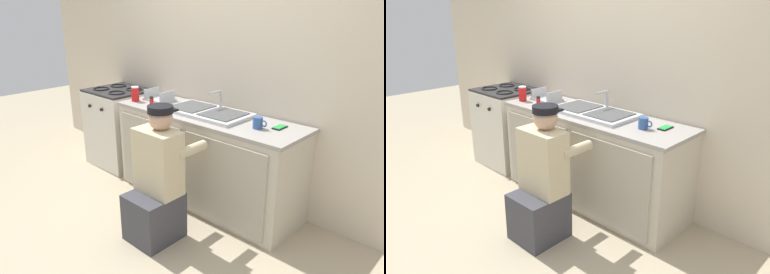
{
  "view_description": "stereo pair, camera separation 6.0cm",
  "coord_description": "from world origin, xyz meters",
  "views": [
    {
      "loc": [
        2.15,
        -2.2,
        1.82
      ],
      "look_at": [
        0.0,
        0.1,
        0.7
      ],
      "focal_mm": 35.0,
      "sensor_mm": 36.0,
      "label": 1
    },
    {
      "loc": [
        2.19,
        -2.16,
        1.82
      ],
      "look_at": [
        0.0,
        0.1,
        0.7
      ],
      "focal_mm": 35.0,
      "sensor_mm": 36.0,
      "label": 2
    }
  ],
  "objects": [
    {
      "name": "ground_plane",
      "position": [
        0.0,
        0.0,
        0.0
      ],
      "size": [
        12.0,
        12.0,
        0.0
      ],
      "primitive_type": "plane",
      "color": "tan"
    },
    {
      "name": "back_wall",
      "position": [
        0.0,
        0.65,
        1.25
      ],
      "size": [
        6.0,
        0.1,
        2.5
      ],
      "primitive_type": "cube",
      "color": "beige",
      "rests_on": "ground_plane"
    },
    {
      "name": "counter_cabinet",
      "position": [
        0.0,
        0.29,
        0.42
      ],
      "size": [
        1.86,
        0.62,
        0.85
      ],
      "color": "beige",
      "rests_on": "ground_plane"
    },
    {
      "name": "countertop",
      "position": [
        0.0,
        0.3,
        0.86
      ],
      "size": [
        1.9,
        0.62,
        0.03
      ],
      "primitive_type": "cube",
      "color": "#9E9993",
      "rests_on": "counter_cabinet"
    },
    {
      "name": "sink_double_basin",
      "position": [
        0.0,
        0.3,
        0.9
      ],
      "size": [
        0.8,
        0.44,
        0.19
      ],
      "color": "silver",
      "rests_on": "countertop"
    },
    {
      "name": "stove_range",
      "position": [
        -1.35,
        0.3,
        0.45
      ],
      "size": [
        0.66,
        0.62,
        0.91
      ],
      "color": "silver",
      "rests_on": "ground_plane"
    },
    {
      "name": "plumber_person",
      "position": [
        0.12,
        -0.43,
        0.46
      ],
      "size": [
        0.42,
        0.61,
        1.1
      ],
      "color": "#3F3F47",
      "rests_on": "ground_plane"
    },
    {
      "name": "coffee_mug",
      "position": [
        0.58,
        0.25,
        0.93
      ],
      "size": [
        0.13,
        0.08,
        0.09
      ],
      "color": "#335699",
      "rests_on": "countertop"
    },
    {
      "name": "soda_cup_red",
      "position": [
        -0.84,
        0.15,
        0.95
      ],
      "size": [
        0.08,
        0.08,
        0.15
      ],
      "color": "red",
      "rests_on": "countertop"
    },
    {
      "name": "dish_rack_tray",
      "position": [
        -0.69,
        0.34,
        0.9
      ],
      "size": [
        0.28,
        0.22,
        0.11
      ],
      "color": "#B2B7BC",
      "rests_on": "countertop"
    },
    {
      "name": "cell_phone",
      "position": [
        0.71,
        0.38,
        0.88
      ],
      "size": [
        0.07,
        0.14,
        0.01
      ],
      "color": "black",
      "rests_on": "countertop"
    },
    {
      "name": "spice_bottle_red",
      "position": [
        -0.54,
        0.11,
        0.93
      ],
      "size": [
        0.04,
        0.04,
        0.1
      ],
      "color": "red",
      "rests_on": "countertop"
    }
  ]
}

